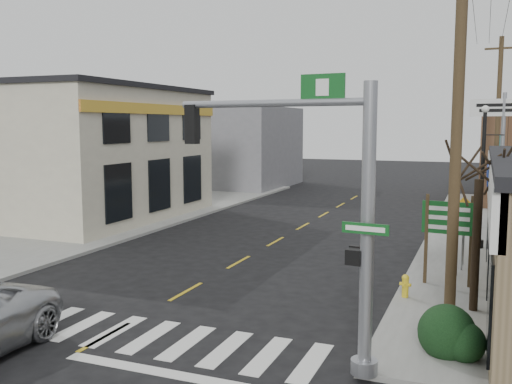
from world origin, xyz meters
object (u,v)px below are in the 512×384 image
at_px(lamp_post, 484,166).
at_px(utility_pole_far, 498,125).
at_px(bare_tree, 480,155).
at_px(utility_pole_near, 458,109).
at_px(dance_center_sign, 503,126).
at_px(guide_sign, 449,227).
at_px(traffic_signal_pole, 332,196).
at_px(fire_hydrant, 405,285).

distance_m(lamp_post, utility_pole_far, 9.66).
bearing_deg(utility_pole_far, bare_tree, -88.55).
distance_m(lamp_post, utility_pole_near, 10.02).
relative_size(dance_center_sign, bare_tree, 1.21).
height_order(guide_sign, utility_pole_near, utility_pole_near).
bearing_deg(bare_tree, guide_sign, 109.96).
relative_size(lamp_post, dance_center_sign, 0.89).
bearing_deg(dance_center_sign, lamp_post, -91.24).
bearing_deg(utility_pole_far, traffic_signal_pole, -94.62).
relative_size(lamp_post, bare_tree, 1.08).
bearing_deg(utility_pole_near, fire_hydrant, 121.13).
xyz_separation_m(dance_center_sign, bare_tree, (-0.86, -13.02, -0.70)).
distance_m(traffic_signal_pole, fire_hydrant, 6.36).
distance_m(fire_hydrant, utility_pole_near, 5.45).
xyz_separation_m(lamp_post, utility_pole_far, (0.58, 9.50, 1.63)).
distance_m(guide_sign, fire_hydrant, 2.48).
relative_size(traffic_signal_pole, utility_pole_far, 0.62).
xyz_separation_m(guide_sign, utility_pole_near, (0.28, -3.69, 3.48)).
distance_m(bare_tree, utility_pole_far, 17.87).
bearing_deg(utility_pole_near, lamp_post, 83.50).
xyz_separation_m(guide_sign, lamp_post, (0.94, 6.11, 1.47)).
bearing_deg(utility_pole_near, bare_tree, 67.20).
bearing_deg(utility_pole_far, utility_pole_near, -89.96).
bearing_deg(utility_pole_far, guide_sign, -91.83).
height_order(traffic_signal_pole, dance_center_sign, dance_center_sign).
xyz_separation_m(traffic_signal_pole, utility_pole_far, (3.34, 22.82, 1.39)).
height_order(traffic_signal_pole, fire_hydrant, traffic_signal_pole).
relative_size(bare_tree, utility_pole_far, 0.55).
bearing_deg(dance_center_sign, fire_hydrant, -94.43).
relative_size(utility_pole_near, utility_pole_far, 1.08).
height_order(traffic_signal_pole, utility_pole_far, utility_pole_far).
xyz_separation_m(lamp_post, bare_tree, (-0.13, -8.34, 0.86)).
bearing_deg(lamp_post, guide_sign, -102.20).
distance_m(guide_sign, utility_pole_far, 15.99).
xyz_separation_m(traffic_signal_pole, guide_sign, (1.83, 7.21, -1.71)).
bearing_deg(fire_hydrant, utility_pole_near, -56.21).
distance_m(traffic_signal_pole, guide_sign, 7.63).
distance_m(guide_sign, lamp_post, 6.35).
bearing_deg(traffic_signal_pole, lamp_post, 83.71).
bearing_deg(utility_pole_far, fire_hydrant, -94.62).
bearing_deg(bare_tree, utility_pole_near, -110.14).
bearing_deg(dance_center_sign, bare_tree, -86.06).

